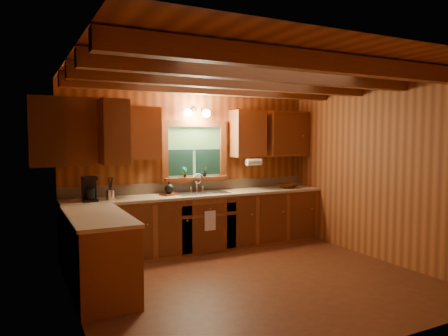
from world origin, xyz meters
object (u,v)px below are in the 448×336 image
Objects in this scene: cutting_board at (169,194)px; wicker_basket at (288,186)px; sink at (201,196)px; coffee_maker at (89,189)px.

wicker_basket is at bearing -24.95° from cutting_board.
sink is at bearing -24.92° from cutting_board.
sink is 1.62m from wicker_basket.
coffee_maker is at bearing -178.31° from sink.
cutting_board is (-0.52, 0.02, 0.06)m from sink.
coffee_maker is 1.19m from cutting_board.
wicker_basket reaches higher than cutting_board.
cutting_board is at bearing 177.62° from wicker_basket.
cutting_board is at bearing 177.65° from sink.
cutting_board is at bearing 4.03° from coffee_maker.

